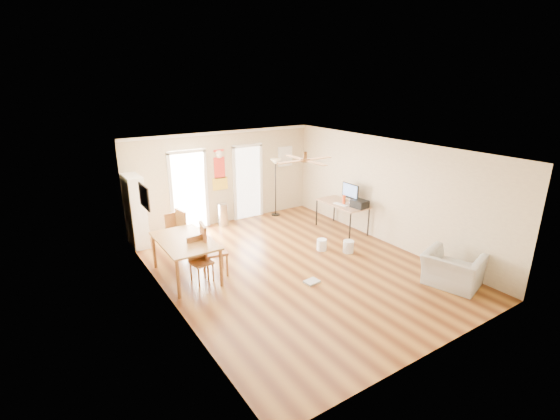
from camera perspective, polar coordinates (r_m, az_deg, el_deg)
floor at (r=8.87m, az=2.13°, el=-8.10°), size 7.00×7.00×0.00m
ceiling at (r=8.06m, az=2.35°, el=8.69°), size 5.50×7.00×0.00m
wall_back at (r=11.31m, az=-8.06°, el=4.60°), size 5.50×0.04×2.60m
wall_front at (r=6.09m, az=21.80°, el=-8.86°), size 5.50×0.04×2.60m
wall_left at (r=7.24m, az=-15.90°, el=-3.85°), size 0.04×7.00×2.60m
wall_right at (r=10.15m, az=15.05°, el=2.57°), size 0.04×7.00×2.60m
crown_molding at (r=8.07m, az=2.35°, el=8.41°), size 5.50×7.00×0.08m
kitchen_doorway at (r=10.97m, az=-12.93°, el=2.53°), size 0.90×0.10×2.10m
bathroom_doorway at (r=11.68m, az=-4.64°, el=3.89°), size 0.80×0.10×2.10m
wall_decal at (r=11.18m, az=-8.65°, el=5.73°), size 0.46×0.03×1.10m
ac_grille at (r=12.18m, az=0.74°, el=7.68°), size 0.50×0.04×0.60m
framed_poster at (r=8.41m, az=-18.89°, el=1.82°), size 0.04×0.66×0.48m
ceiling_fan at (r=7.86m, az=3.61°, el=7.15°), size 1.24×1.24×0.20m
bookshelf at (r=10.29m, az=-19.98°, el=-0.13°), size 0.44×0.83×1.77m
dining_table at (r=8.51m, az=-13.30°, el=-6.74°), size 0.99×1.66×0.83m
dining_chair_right_a at (r=9.72m, az=-12.87°, el=-2.78°), size 0.50×0.50×1.05m
dining_chair_right_b at (r=8.44m, az=-9.36°, el=-5.53°), size 0.55×0.55×1.14m
dining_chair_near at (r=8.24m, az=-11.22°, el=-7.03°), size 0.43×0.43×0.94m
dining_chair_far at (r=10.00m, az=-15.42°, el=-2.74°), size 0.42×0.42×0.94m
trash_can at (r=11.28m, az=-8.17°, el=-0.64°), size 0.32×0.32×0.64m
torchiere_lamp at (r=11.85m, az=-0.64°, el=3.24°), size 0.34×0.34×1.73m
computer_desk at (r=10.90m, az=8.81°, el=-0.96°), size 0.72×1.45×0.78m
imac at (r=10.69m, az=10.02°, el=2.30°), size 0.20×0.59×0.55m
keyboard at (r=10.63m, az=8.66°, el=0.79°), size 0.18×0.43×0.02m
printer at (r=10.46m, az=11.32°, el=0.87°), size 0.37×0.42×0.20m
orange_bottle at (r=10.65m, az=9.14°, el=1.45°), size 0.10×0.10×0.25m
wastebasket_a at (r=9.68m, az=5.99°, el=-4.96°), size 0.26×0.26×0.27m
wastebasket_b at (r=9.64m, az=9.77°, el=-5.18°), size 0.28×0.28×0.29m
floor_cloth at (r=8.24m, az=4.58°, el=-10.20°), size 0.31×0.26×0.04m
armchair at (r=8.69m, az=23.46°, el=-7.85°), size 1.17×1.26×0.68m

